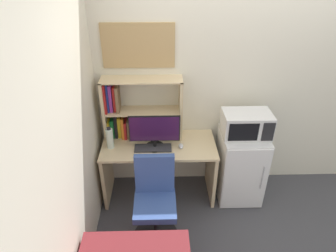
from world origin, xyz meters
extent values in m
cube|color=silver|center=(0.40, 0.02, 1.30)|extent=(6.40, 0.04, 2.60)
cube|color=silver|center=(-1.62, -1.60, 1.30)|extent=(0.04, 4.40, 2.60)
cube|color=beige|center=(-0.92, -0.29, 0.71)|extent=(1.25, 0.59, 0.03)
cube|color=beige|center=(-1.53, -0.29, 0.35)|extent=(0.04, 0.53, 0.69)
cube|color=beige|center=(-0.31, -0.29, 0.35)|extent=(0.04, 0.53, 0.69)
cube|color=beige|center=(-1.51, -0.12, 1.07)|extent=(0.03, 0.24, 0.70)
cube|color=beige|center=(-0.68, -0.12, 1.07)|extent=(0.03, 0.24, 0.70)
cube|color=beige|center=(-1.09, -0.12, 1.41)|extent=(0.86, 0.24, 0.01)
cube|color=beige|center=(-1.09, -0.12, 1.05)|extent=(0.80, 0.24, 0.01)
cube|color=gold|center=(-1.48, -0.10, 0.83)|extent=(0.02, 0.18, 0.22)
cube|color=#197233|center=(-1.44, -0.10, 0.83)|extent=(0.04, 0.16, 0.23)
cube|color=black|center=(-1.40, -0.09, 0.86)|extent=(0.03, 0.16, 0.27)
cube|color=gold|center=(-1.37, -0.09, 0.85)|extent=(0.03, 0.15, 0.25)
cube|color=orange|center=(-1.33, -0.10, 0.85)|extent=(0.03, 0.19, 0.25)
cube|color=#B21E1E|center=(-1.30, -0.11, 0.83)|extent=(0.03, 0.20, 0.21)
cube|color=brown|center=(-1.26, -0.10, 0.83)|extent=(0.03, 0.18, 0.22)
cube|color=navy|center=(-1.23, -0.11, 0.86)|extent=(0.03, 0.20, 0.28)
cube|color=#B21E1E|center=(-1.48, -0.11, 1.22)|extent=(0.02, 0.20, 0.32)
cube|color=navy|center=(-1.46, -0.10, 1.21)|extent=(0.02, 0.16, 0.32)
cube|color=purple|center=(-1.43, -0.09, 1.21)|extent=(0.03, 0.15, 0.31)
cube|color=#B21E1E|center=(-1.39, -0.09, 1.20)|extent=(0.02, 0.14, 0.28)
cube|color=brown|center=(-1.36, -0.11, 1.20)|extent=(0.03, 0.19, 0.29)
cylinder|color=black|center=(-0.97, -0.35, 0.73)|extent=(0.21, 0.21, 0.02)
cylinder|color=black|center=(-0.97, -0.35, 0.78)|extent=(0.04, 0.04, 0.08)
cube|color=black|center=(-0.97, -0.35, 0.96)|extent=(0.54, 0.01, 0.30)
cube|color=#33143D|center=(-0.97, -0.35, 0.96)|extent=(0.52, 0.02, 0.28)
cube|color=#333338|center=(-0.99, -0.38, 0.73)|extent=(0.40, 0.15, 0.02)
ellipsoid|color=silver|center=(-0.68, -0.36, 0.74)|extent=(0.05, 0.10, 0.04)
cylinder|color=silver|center=(-1.45, -0.34, 0.84)|extent=(0.08, 0.08, 0.23)
cylinder|color=black|center=(-1.45, -0.34, 0.96)|extent=(0.04, 0.04, 0.02)
cube|color=white|center=(0.01, -0.31, 0.42)|extent=(0.49, 0.51, 0.84)
cube|color=white|center=(0.01, -0.58, 0.42)|extent=(0.47, 0.01, 0.81)
cylinder|color=#B2B2B7|center=(0.18, -0.59, 0.46)|extent=(0.01, 0.01, 0.30)
cube|color=silver|center=(0.01, -0.31, 0.98)|extent=(0.51, 0.32, 0.26)
cube|color=black|center=(-0.06, -0.48, 0.98)|extent=(0.30, 0.01, 0.20)
cube|color=black|center=(0.19, -0.48, 0.98)|extent=(0.12, 0.01, 0.21)
cylinder|color=black|center=(-0.96, -0.96, 0.02)|extent=(0.46, 0.46, 0.04)
cylinder|color=black|center=(-0.96, -0.96, 0.23)|extent=(0.04, 0.04, 0.42)
cube|color=#334C8C|center=(-0.96, -0.96, 0.46)|extent=(0.40, 0.40, 0.07)
cube|color=#334C8C|center=(-0.96, -0.78, 0.71)|extent=(0.38, 0.06, 0.43)
cube|color=tan|center=(-1.12, -0.01, 1.73)|extent=(0.74, 0.02, 0.45)
camera|label=1|loc=(-0.90, -3.01, 2.58)|focal=31.78mm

